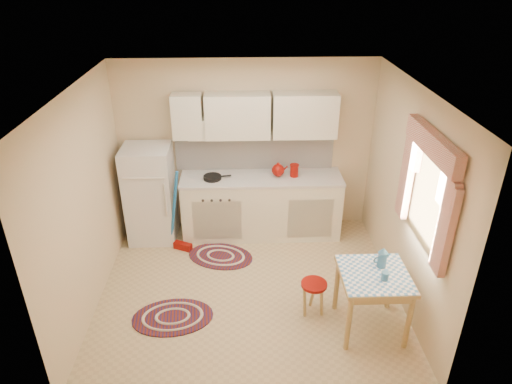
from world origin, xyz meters
TOP-DOWN VIEW (x-y plane):
  - room_shell at (0.16, 0.24)m, footprint 3.64×3.60m
  - fridge at (-1.35, 1.25)m, footprint 0.65×0.60m
  - broom at (-0.91, 0.90)m, footprint 0.30×0.23m
  - base_cabinets at (0.21, 1.30)m, footprint 2.25×0.60m
  - countertop at (0.21, 1.30)m, footprint 2.27×0.62m
  - frying_pan at (-0.47, 1.25)m, footprint 0.29×0.29m
  - red_kettle at (0.44, 1.30)m, footprint 0.25×0.24m
  - red_canister at (0.67, 1.30)m, footprint 0.13×0.13m
  - table at (1.31, -0.69)m, footprint 0.72×0.72m
  - stool at (0.72, -0.44)m, footprint 0.34×0.34m
  - coffee_pot at (1.40, -0.57)m, footprint 0.14×0.13m
  - mug at (1.37, -0.79)m, footprint 0.10×0.10m
  - rug_center at (-0.37, 0.70)m, footprint 1.04×0.84m
  - rug_left at (-0.88, -0.47)m, footprint 0.97×0.69m

SIDE VIEW (x-z plane):
  - rug_center at x=-0.37m, z-range 0.00..0.02m
  - rug_left at x=-0.88m, z-range 0.00..0.02m
  - stool at x=0.72m, z-range 0.00..0.42m
  - table at x=1.31m, z-range 0.00..0.72m
  - base_cabinets at x=0.21m, z-range 0.00..0.88m
  - broom at x=-0.91m, z-range 0.00..1.20m
  - fridge at x=-1.35m, z-range 0.00..1.40m
  - mug at x=1.37m, z-range 0.72..0.82m
  - coffee_pot at x=1.40m, z-range 0.72..0.97m
  - countertop at x=0.21m, z-range 0.88..0.92m
  - frying_pan at x=-0.47m, z-range 0.92..0.97m
  - red_canister at x=0.67m, z-range 0.92..1.08m
  - red_kettle at x=0.44m, z-range 0.92..1.12m
  - room_shell at x=0.16m, z-range 0.34..2.86m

